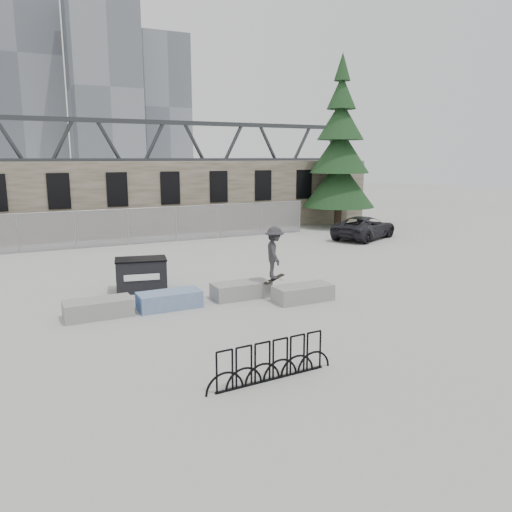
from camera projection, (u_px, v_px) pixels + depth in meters
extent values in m
plane|color=#A3A39F|center=(211.00, 303.00, 16.55)|extent=(120.00, 120.00, 0.00)
cube|color=brown|center=(114.00, 199.00, 30.40)|extent=(36.00, 2.50, 4.50)
cube|color=black|center=(59.00, 191.00, 27.76)|extent=(1.20, 0.12, 2.00)
cube|color=black|center=(117.00, 190.00, 29.15)|extent=(1.20, 0.12, 2.00)
cube|color=black|center=(170.00, 188.00, 30.54)|extent=(1.20, 0.12, 2.00)
cube|color=black|center=(219.00, 187.00, 31.94)|extent=(1.20, 0.12, 2.00)
cube|color=black|center=(263.00, 185.00, 33.33)|extent=(1.20, 0.12, 2.00)
cube|color=black|center=(304.00, 184.00, 34.72)|extent=(1.20, 0.12, 2.00)
cube|color=black|center=(342.00, 183.00, 36.11)|extent=(1.20, 0.12, 2.00)
cylinder|color=gray|center=(17.00, 234.00, 24.95)|extent=(0.06, 0.06, 2.00)
cylinder|color=gray|center=(75.00, 230.00, 26.15)|extent=(0.06, 0.06, 2.00)
cylinder|color=gray|center=(128.00, 227.00, 27.34)|extent=(0.06, 0.06, 2.00)
cylinder|color=gray|center=(176.00, 224.00, 28.54)|extent=(0.06, 0.06, 2.00)
cylinder|color=gray|center=(221.00, 221.00, 29.74)|extent=(0.06, 0.06, 2.00)
cylinder|color=gray|center=(262.00, 219.00, 30.93)|extent=(0.06, 0.06, 2.00)
cylinder|color=gray|center=(300.00, 217.00, 32.13)|extent=(0.06, 0.06, 2.00)
cube|color=#99999E|center=(128.00, 227.00, 27.34)|extent=(22.00, 0.02, 2.00)
cylinder|color=gray|center=(127.00, 209.00, 27.15)|extent=(22.00, 0.04, 0.04)
cube|color=gray|center=(98.00, 308.00, 15.09)|extent=(2.00, 0.90, 0.54)
cube|color=#2D471E|center=(98.00, 302.00, 15.05)|extent=(1.76, 0.66, 0.10)
cube|color=#3A64AE|center=(169.00, 300.00, 15.99)|extent=(2.00, 0.90, 0.54)
cube|color=#2D471E|center=(169.00, 294.00, 15.95)|extent=(1.76, 0.66, 0.10)
cube|color=gray|center=(241.00, 290.00, 17.17)|extent=(2.00, 0.90, 0.54)
cube|color=#2D471E|center=(241.00, 284.00, 17.13)|extent=(1.76, 0.66, 0.10)
cube|color=gray|center=(303.00, 293.00, 16.79)|extent=(2.00, 0.90, 0.54)
cube|color=#2D471E|center=(303.00, 287.00, 16.75)|extent=(1.76, 0.66, 0.10)
cube|color=black|center=(141.00, 275.00, 18.04)|extent=(1.94, 1.39, 1.14)
cube|color=black|center=(141.00, 259.00, 17.93)|extent=(1.99, 1.45, 0.05)
cube|color=white|center=(142.00, 277.00, 17.51)|extent=(1.21, 0.27, 0.22)
cube|color=black|center=(271.00, 379.00, 10.86)|extent=(2.70, 0.21, 0.04)
torus|color=black|center=(225.00, 371.00, 10.23)|extent=(0.89, 0.10, 0.89)
torus|color=black|center=(244.00, 367.00, 10.44)|extent=(0.89, 0.10, 0.89)
torus|color=black|center=(262.00, 363.00, 10.66)|extent=(0.89, 0.10, 0.89)
torus|color=black|center=(280.00, 359.00, 10.88)|extent=(0.89, 0.10, 0.89)
torus|color=black|center=(297.00, 355.00, 11.10)|extent=(0.89, 0.10, 0.89)
torus|color=black|center=(314.00, 351.00, 11.32)|extent=(0.89, 0.10, 0.89)
cylinder|color=#38281E|center=(338.00, 211.00, 34.51)|extent=(0.50, 0.50, 2.23)
cone|color=black|center=(339.00, 183.00, 34.14)|extent=(4.89, 4.89, 3.20)
cone|color=black|center=(340.00, 150.00, 33.71)|extent=(4.01, 4.01, 3.00)
cone|color=black|center=(341.00, 120.00, 33.32)|extent=(3.14, 3.14, 2.60)
cone|color=black|center=(342.00, 92.00, 32.97)|extent=(1.95, 1.95, 2.20)
cone|color=black|center=(343.00, 66.00, 32.66)|extent=(1.09, 1.09, 1.80)
cube|color=slate|center=(16.00, 58.00, 98.90)|extent=(16.00, 14.00, 48.00)
cube|color=slate|center=(104.00, 90.00, 93.17)|extent=(12.00, 12.00, 34.00)
cube|color=slate|center=(163.00, 109.00, 108.44)|extent=(10.00, 10.00, 30.00)
cube|color=#2D3033|center=(133.00, 163.00, 68.47)|extent=(70.00, 3.00, 1.20)
cube|color=#2D3033|center=(131.00, 121.00, 67.39)|extent=(70.00, 0.60, 0.60)
cube|color=gray|center=(317.00, 174.00, 81.90)|extent=(2.00, 3.00, 4.00)
imported|color=black|center=(364.00, 227.00, 29.54)|extent=(5.29, 4.02, 1.33)
imported|color=#2B2A2D|center=(274.00, 253.00, 16.95)|extent=(1.00, 1.30, 1.78)
cube|color=black|center=(274.00, 279.00, 17.13)|extent=(0.79, 0.31, 0.26)
cylinder|color=beige|center=(268.00, 282.00, 16.95)|extent=(0.06, 0.03, 0.06)
cylinder|color=beige|center=(266.00, 281.00, 17.07)|extent=(0.06, 0.03, 0.06)
cylinder|color=beige|center=(282.00, 280.00, 17.20)|extent=(0.06, 0.03, 0.06)
cylinder|color=beige|center=(280.00, 279.00, 17.32)|extent=(0.06, 0.03, 0.06)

